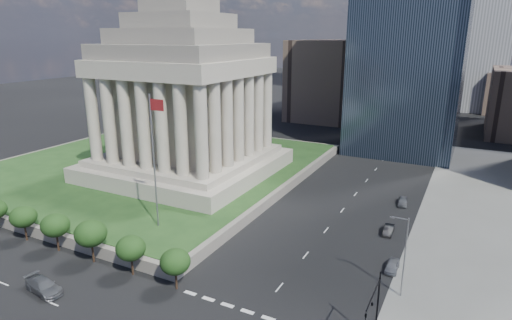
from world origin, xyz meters
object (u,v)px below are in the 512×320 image
Objects in this scene: war_memorial at (183,78)px; street_lamp_north at (404,253)px; flagpole at (154,155)px; traffic_signal_ne at (374,307)px; parked_sedan_mid at (389,230)px; parked_sedan_far at (403,201)px; parked_sedan_near at (392,266)px; suv_grey at (44,286)px.

war_memorial is 3.90× the size of street_lamp_north.
flagpole is at bearing -178.37° from street_lamp_north.
flagpole reaches higher than street_lamp_north.
parked_sedan_mid is (-3.50, 27.56, -4.61)m from traffic_signal_ne.
parked_sedan_far is (-4.33, 29.44, -4.97)m from street_lamp_north.
traffic_signal_ne is at bearing -36.42° from war_memorial.
flagpole is 35.95m from street_lamp_north.
war_memorial is 1.95× the size of flagpole.
flagpole is 5.13× the size of parked_sedan_mid.
flagpole is 37.47m from parked_sedan_mid.
parked_sedan_far reaches higher than parked_sedan_mid.
flagpole is at bearing -143.19° from parked_sedan_far.
war_memorial reaches higher than parked_sedan_mid.
flagpole is at bearing 163.29° from traffic_signal_ne.
flagpole reaches higher than parked_sedan_mid.
parked_sedan_mid is at bearing 97.24° from traffic_signal_ne.
parked_sedan_far is (-2.50, 24.04, 0.04)m from parked_sedan_near.
parked_sedan_near is (45.50, -17.59, -20.75)m from war_memorial.
traffic_signal_ne is 41.15m from parked_sedan_far.
flagpole reaches higher than traffic_signal_ne.
suv_grey is (-2.89, -17.86, -12.29)m from flagpole.
war_memorial is 53.01m from parked_sedan_near.
suv_grey is at bearing -99.20° from flagpole.
flagpole is 36.15m from parked_sedan_near.
street_lamp_north is at bearing -55.02° from suv_grey.
parked_sedan_near is at bearing 108.68° from street_lamp_north.
parked_sedan_near is at bearing -21.14° from war_memorial.
suv_grey is 58.91m from parked_sedan_far.
street_lamp_north is at bearing -72.21° from parked_sedan_near.
street_lamp_north is 2.45× the size of parked_sedan_far.
suv_grey is at bearing -147.07° from parked_sedan_near.
street_lamp_north is at bearing -77.38° from parked_sedan_mid.
suv_grey is 43.60m from parked_sedan_near.
parked_sedan_mid is (-2.50, 10.85, -0.01)m from parked_sedan_near.
suv_grey is 1.48× the size of parked_sedan_near.
traffic_signal_ne is at bearing -87.47° from parked_sedan_near.
war_memorial is 4.88× the size of traffic_signal_ne.
parked_sedan_near is at bearing -91.90° from parked_sedan_far.
parked_sedan_far is at bearing 8.52° from war_memorial.
street_lamp_north is 2.60× the size of parked_sedan_near.
parked_sedan_far is (43.00, 6.44, -20.71)m from war_memorial.
traffic_signal_ne is 2.08× the size of parked_sedan_near.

